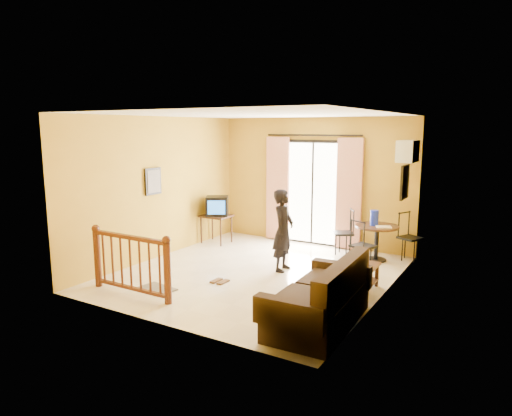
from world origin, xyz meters
The scene contains 19 objects.
ground centered at (0.00, 0.00, 0.00)m, with size 5.00×5.00×0.00m, color beige.
room_shell centered at (0.00, 0.00, 1.70)m, with size 5.00×5.00×5.00m.
balcony_door centered at (0.00, 2.43, 1.19)m, with size 2.25×0.14×2.46m.
tv_table centered at (-1.90, 1.44, 0.56)m, with size 0.64×0.53×0.64m.
television centered at (-1.87, 1.43, 0.85)m, with size 0.63×0.61×0.43m.
picture_left centered at (-2.22, -0.20, 1.55)m, with size 0.05×0.42×0.52m.
dining_table centered at (1.61, 1.90, 0.55)m, with size 0.84×0.84×0.70m.
water_jug centered at (1.56, 1.88, 0.85)m, with size 0.16×0.16×0.30m, color #1221B1.
serving_tray centered at (1.77, 1.80, 0.71)m, with size 0.28×0.18×0.02m, color white.
dining_chairs centered at (1.55, 1.79, 0.00)m, with size 1.82×1.61×0.95m.
air_conditioner centered at (2.09, 1.95, 2.15)m, with size 0.31×0.60×0.40m.
botanical_print centered at (2.22, 1.30, 1.65)m, with size 0.05×0.50×0.60m.
coffee_table centered at (1.85, 0.01, 0.27)m, with size 0.51×0.91×0.41m.
bowl centered at (1.85, 0.23, 0.43)m, with size 0.18×0.18×0.06m, color #50341B.
sofa centered at (1.86, -1.45, 0.34)m, with size 0.94×1.92×0.91m.
standing_person centered at (0.32, 0.41, 0.75)m, with size 0.54×0.36×1.49m, color black.
stair_balustrade centered at (-1.15, -1.90, 0.56)m, with size 1.63×0.13×1.04m.
doormat centered at (-0.96, -1.55, 0.01)m, with size 0.60×0.40×0.02m, color #5D584A.
sandals centered at (-0.29, -0.74, 0.01)m, with size 0.25×0.25×0.03m.
Camera 1 is at (3.99, -6.77, 2.58)m, focal length 32.00 mm.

